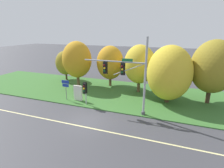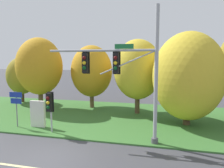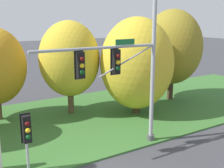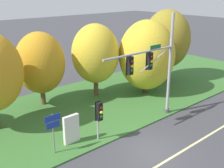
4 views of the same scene
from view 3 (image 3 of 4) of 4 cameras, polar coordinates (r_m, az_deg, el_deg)
The scene contains 6 objects.
grass_verge at distance 18.63m, azimuth -15.32°, elevation -8.61°, with size 48.00×11.50×0.10m, color #386B2D.
traffic_signal_mast at distance 14.13m, azimuth 2.91°, elevation 3.06°, with size 6.76×0.49×7.86m.
pedestrian_signal_near_kerb at distance 12.85m, azimuth -16.93°, elevation -9.28°, with size 0.46×0.55×2.74m.
tree_mid_verge at distance 20.01m, azimuth -8.65°, elevation 5.04°, with size 4.26×4.26×6.61m.
tree_tall_centre at distance 19.86m, azimuth 5.07°, elevation 4.16°, with size 5.17×5.17×6.86m.
tree_right_far at distance 23.80m, azimuth 12.13°, elevation 7.31°, with size 4.90×4.90×7.48m.
Camera 3 is at (-4.53, -8.51, 6.82)m, focal length 45.00 mm.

